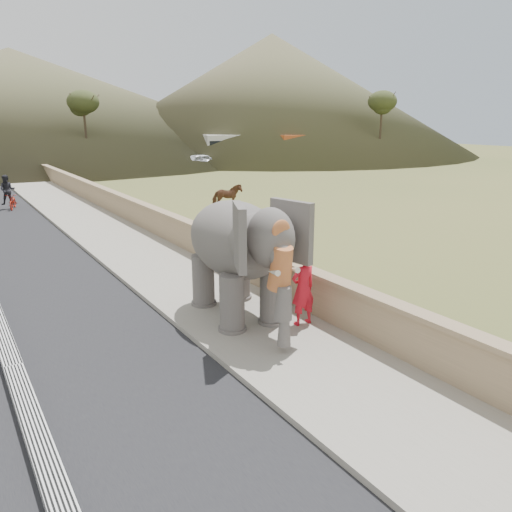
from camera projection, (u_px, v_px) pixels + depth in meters
The scene contains 12 objects.
ground at pixel (248, 326), 11.80m from camera, with size 160.00×160.00×0.00m, color olive.
walkway at pixel (117, 239), 19.91m from camera, with size 3.00×120.00×0.15m, color #9E9687.
parapet at pixel (155, 223), 20.64m from camera, with size 0.30×120.00×1.10m, color tan.
cow at pixel (227, 196), 26.96m from camera, with size 0.72×1.57×1.33m, color brown.
distant_car at pixel (203, 161), 48.28m from camera, with size 1.70×4.23×1.44m, color silver.
bus_white at pixel (256, 149), 52.65m from camera, with size 2.50×11.00×3.10m, color silver.
bus_orange at pixel (325, 149), 53.04m from camera, with size 2.50×11.00×3.10m, color #C05122.
hill_right at pixel (272, 94), 70.57m from camera, with size 56.00×56.00×16.00m, color brown.
hill_far at pixel (15, 101), 69.40m from camera, with size 80.00×80.00×14.00m, color brown.
elephant_and_man at pixel (237, 256), 11.81m from camera, with size 2.47×4.20×2.90m.
motorcyclist at pixel (10, 196), 26.68m from camera, with size 1.13×1.68×1.85m.
trees at pixel (11, 129), 32.46m from camera, with size 47.54×42.58×8.83m.
Camera 1 is at (-5.72, -9.32, 4.75)m, focal length 35.00 mm.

